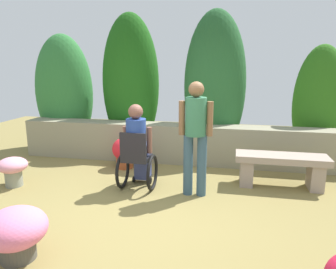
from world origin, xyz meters
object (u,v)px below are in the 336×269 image
(flower_pot_purple_near, at_px, (124,152))
(flower_pot_red_accent, at_px, (13,168))
(person_in_wheelchair, at_px, (138,150))
(person_standing_companion, at_px, (196,131))
(flower_pot_small_foreground, at_px, (16,231))
(stone_bench, at_px, (281,166))

(flower_pot_purple_near, bearing_deg, flower_pot_red_accent, -139.47)
(person_in_wheelchair, bearing_deg, flower_pot_red_accent, 179.43)
(person_standing_companion, xyz_separation_m, flower_pot_purple_near, (-1.43, 0.97, -0.66))
(person_standing_companion, bearing_deg, flower_pot_small_foreground, -144.54)
(person_in_wheelchair, bearing_deg, flower_pot_purple_near, 111.01)
(person_in_wheelchair, height_order, flower_pot_purple_near, person_in_wheelchair)
(stone_bench, distance_m, flower_pot_red_accent, 4.24)
(stone_bench, xyz_separation_m, person_in_wheelchair, (-2.19, -0.51, 0.28))
(stone_bench, relative_size, flower_pot_small_foreground, 2.28)
(flower_pot_purple_near, relative_size, flower_pot_red_accent, 1.22)
(stone_bench, bearing_deg, person_standing_companion, -153.05)
(person_standing_companion, bearing_deg, person_in_wheelchair, 158.57)
(person_standing_companion, bearing_deg, flower_pot_purple_near, 129.57)
(stone_bench, relative_size, person_in_wheelchair, 1.06)
(person_standing_companion, distance_m, flower_pot_red_accent, 2.95)
(stone_bench, height_order, person_standing_companion, person_standing_companion)
(stone_bench, xyz_separation_m, flower_pot_purple_near, (-2.72, 0.38, -0.03))
(person_in_wheelchair, distance_m, flower_pot_red_accent, 2.02)
(stone_bench, height_order, flower_pot_red_accent, stone_bench)
(person_standing_companion, relative_size, flower_pot_purple_near, 2.91)
(person_in_wheelchair, relative_size, flower_pot_red_accent, 2.83)
(person_standing_companion, xyz_separation_m, flower_pot_red_accent, (-2.86, -0.25, -0.67))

